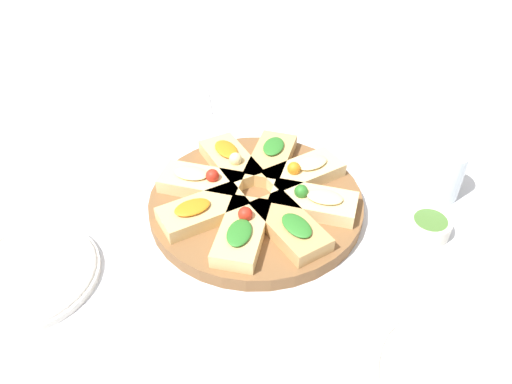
% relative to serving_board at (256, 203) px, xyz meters
% --- Properties ---
extents(ground_plane, '(3.00, 3.00, 0.00)m').
position_rel_serving_board_xyz_m(ground_plane, '(0.00, 0.00, -0.01)').
color(ground_plane, silver).
extents(serving_board, '(0.35, 0.35, 0.02)m').
position_rel_serving_board_xyz_m(serving_board, '(0.00, 0.00, 0.00)').
color(serving_board, brown).
rests_on(serving_board, ground_plane).
extents(focaccia_slice_0, '(0.10, 0.15, 0.04)m').
position_rel_serving_board_xyz_m(focaccia_slice_0, '(0.03, 0.09, 0.03)').
color(focaccia_slice_0, '#DBB775').
rests_on(focaccia_slice_0, serving_board).
extents(focaccia_slice_1, '(0.12, 0.15, 0.03)m').
position_rel_serving_board_xyz_m(focaccia_slice_1, '(-0.04, 0.09, 0.02)').
color(focaccia_slice_1, tan).
rests_on(focaccia_slice_1, serving_board).
extents(focaccia_slice_2, '(0.15, 0.11, 0.04)m').
position_rel_serving_board_xyz_m(focaccia_slice_2, '(-0.09, 0.04, 0.03)').
color(focaccia_slice_2, '#E5C689').
rests_on(focaccia_slice_2, serving_board).
extents(focaccia_slice_3, '(0.15, 0.11, 0.04)m').
position_rel_serving_board_xyz_m(focaccia_slice_3, '(-0.09, -0.04, 0.03)').
color(focaccia_slice_3, '#E5C689').
rests_on(focaccia_slice_3, serving_board).
extents(focaccia_slice_4, '(0.11, 0.15, 0.03)m').
position_rel_serving_board_xyz_m(focaccia_slice_4, '(-0.04, -0.09, 0.02)').
color(focaccia_slice_4, tan).
rests_on(focaccia_slice_4, serving_board).
extents(focaccia_slice_5, '(0.11, 0.15, 0.04)m').
position_rel_serving_board_xyz_m(focaccia_slice_5, '(0.03, -0.09, 0.03)').
color(focaccia_slice_5, '#DBB775').
rests_on(focaccia_slice_5, serving_board).
extents(focaccia_slice_6, '(0.15, 0.11, 0.04)m').
position_rel_serving_board_xyz_m(focaccia_slice_6, '(0.09, -0.04, 0.03)').
color(focaccia_slice_6, '#E5C689').
rests_on(focaccia_slice_6, serving_board).
extents(focaccia_slice_7, '(0.15, 0.11, 0.03)m').
position_rel_serving_board_xyz_m(focaccia_slice_7, '(0.09, 0.04, 0.02)').
color(focaccia_slice_7, '#DBB775').
rests_on(focaccia_slice_7, serving_board).
extents(plate_right, '(0.20, 0.20, 0.02)m').
position_rel_serving_board_xyz_m(plate_right, '(0.34, 0.11, -0.00)').
color(plate_right, white).
rests_on(plate_right, ground_plane).
extents(water_glass, '(0.06, 0.06, 0.09)m').
position_rel_serving_board_xyz_m(water_glass, '(-0.31, -0.00, 0.03)').
color(water_glass, silver).
rests_on(water_glass, ground_plane).
extents(napkin_stack, '(0.15, 0.13, 0.01)m').
position_rel_serving_board_xyz_m(napkin_stack, '(0.13, -0.36, -0.01)').
color(napkin_stack, white).
rests_on(napkin_stack, ground_plane).
extents(dipping_bowl, '(0.07, 0.07, 0.03)m').
position_rel_serving_board_xyz_m(dipping_bowl, '(-0.26, 0.09, 0.00)').
color(dipping_bowl, silver).
rests_on(dipping_bowl, ground_plane).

